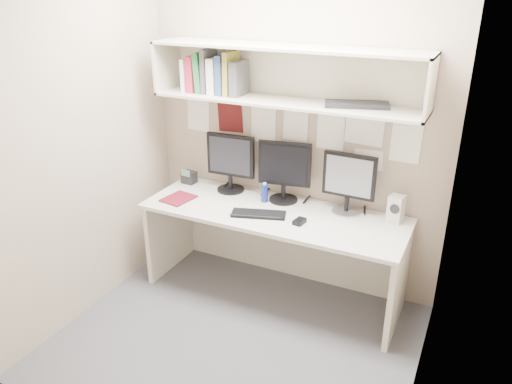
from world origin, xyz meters
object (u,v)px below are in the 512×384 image
at_px(desk, 273,253).
at_px(keyboard, 259,214).
at_px(monitor_center, 284,169).
at_px(speaker, 396,209).
at_px(monitor_left, 231,161).
at_px(maroon_notebook, 178,198).
at_px(monitor_right, 349,181).
at_px(desk_phone, 189,177).

xyz_separation_m(desk, keyboard, (-0.07, -0.12, 0.37)).
xyz_separation_m(monitor_center, speaker, (0.87, -0.01, -0.16)).
bearing_deg(monitor_left, maroon_notebook, -131.91).
distance_m(monitor_right, desk_phone, 1.40).
distance_m(monitor_left, speaker, 1.35).
bearing_deg(keyboard, monitor_center, 62.53).
distance_m(monitor_center, keyboard, 0.42).
height_order(monitor_center, keyboard, monitor_center).
bearing_deg(maroon_notebook, monitor_left, 59.60).
distance_m(desk, keyboard, 0.40).
height_order(monitor_center, monitor_right, monitor_center).
relative_size(monitor_right, desk_phone, 3.39).
xyz_separation_m(monitor_left, maroon_notebook, (-0.29, -0.35, -0.25)).
bearing_deg(maroon_notebook, desk, 18.60).
distance_m(monitor_right, keyboard, 0.71).
xyz_separation_m(speaker, desk_phone, (-1.74, -0.01, -0.05)).
relative_size(monitor_left, keyboard, 1.19).
bearing_deg(monitor_center, monitor_left, 170.38).
bearing_deg(monitor_right, desk_phone, -177.11).
bearing_deg(speaker, maroon_notebook, -158.84).
bearing_deg(speaker, monitor_left, -171.02).
relative_size(monitor_right, maroon_notebook, 1.87).
height_order(desk, desk_phone, desk_phone).
xyz_separation_m(monitor_left, monitor_center, (0.47, -0.00, 0.00)).
distance_m(desk, monitor_left, 0.82).
bearing_deg(keyboard, speaker, 2.18).
bearing_deg(monitor_left, monitor_center, -2.49).
height_order(desk, monitor_right, monitor_right).
height_order(monitor_center, maroon_notebook, monitor_center).
relative_size(monitor_left, desk_phone, 3.52).
height_order(keyboard, desk_phone, desk_phone).
bearing_deg(desk, keyboard, -121.37).
bearing_deg(monitor_left, speaker, -2.78).
relative_size(monitor_center, monitor_right, 1.04).
relative_size(maroon_notebook, desk_phone, 1.82).
height_order(desk, maroon_notebook, maroon_notebook).
distance_m(speaker, maroon_notebook, 1.67).
relative_size(speaker, maroon_notebook, 0.82).
relative_size(monitor_left, maroon_notebook, 1.93).
relative_size(desk, keyboard, 5.01).
distance_m(monitor_left, keyboard, 0.59).
bearing_deg(speaker, keyboard, -151.07).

